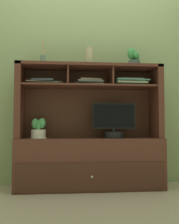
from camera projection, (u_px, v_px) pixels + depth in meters
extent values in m
cube|color=tan|center=(90.00, 189.00, 2.78)|extent=(6.00, 6.00, 0.02)
cube|color=#869A67|center=(87.00, 59.00, 3.10)|extent=(6.00, 0.02, 2.80)
cube|color=#4E261D|center=(90.00, 163.00, 2.80)|extent=(1.49, 0.42, 0.51)
cube|color=#3F2016|center=(92.00, 177.00, 2.58)|extent=(1.43, 0.01, 0.27)
sphere|color=silver|center=(92.00, 177.00, 2.56)|extent=(0.02, 0.02, 0.02)
cube|color=#4E261D|center=(20.00, 101.00, 2.76)|extent=(0.06, 0.34, 0.76)
cube|color=#4E261D|center=(156.00, 102.00, 2.90)|extent=(0.06, 0.34, 0.76)
cube|color=#3F2016|center=(88.00, 104.00, 2.99)|extent=(1.43, 0.02, 0.73)
cube|color=#4E261D|center=(90.00, 67.00, 2.85)|extent=(1.49, 0.34, 0.03)
cube|color=#4E261D|center=(90.00, 87.00, 2.84)|extent=(1.37, 0.31, 0.02)
cube|color=#4E261D|center=(68.00, 77.00, 2.83)|extent=(0.02, 0.29, 0.18)
cube|color=#4E261D|center=(111.00, 77.00, 2.87)|extent=(0.02, 0.29, 0.18)
cylinder|color=black|center=(114.00, 135.00, 2.80)|extent=(0.20, 0.20, 0.07)
cylinder|color=black|center=(114.00, 130.00, 2.80)|extent=(0.04, 0.04, 0.03)
cube|color=black|center=(114.00, 116.00, 2.81)|extent=(0.45, 0.03, 0.27)
cube|color=black|center=(114.00, 116.00, 2.80)|extent=(0.42, 0.00, 0.24)
cylinder|color=silver|center=(38.00, 134.00, 2.75)|extent=(0.15, 0.15, 0.09)
cylinder|color=silver|center=(38.00, 138.00, 2.75)|extent=(0.17, 0.17, 0.01)
ellipsoid|color=#4A9D59|center=(42.00, 123.00, 2.76)|extent=(0.08, 0.07, 0.10)
ellipsoid|color=#4A9D59|center=(39.00, 125.00, 2.80)|extent=(0.06, 0.06, 0.08)
ellipsoid|color=#4A9D59|center=(35.00, 124.00, 2.76)|extent=(0.08, 0.05, 0.10)
ellipsoid|color=#4A9D59|center=(38.00, 126.00, 2.74)|extent=(0.04, 0.05, 0.12)
cube|color=beige|center=(89.00, 85.00, 2.86)|extent=(0.31, 0.26, 0.01)
cube|color=#2C393E|center=(88.00, 84.00, 2.87)|extent=(0.30, 0.17, 0.02)
cube|color=#615F5F|center=(89.00, 82.00, 2.86)|extent=(0.28, 0.24, 0.02)
cube|color=gray|center=(89.00, 80.00, 2.87)|extent=(0.24, 0.23, 0.02)
cube|color=#3D805D|center=(130.00, 85.00, 2.86)|extent=(0.29, 0.17, 0.01)
cube|color=gray|center=(130.00, 83.00, 2.85)|extent=(0.33, 0.25, 0.02)
cube|color=#4E805E|center=(130.00, 82.00, 2.86)|extent=(0.30, 0.20, 0.02)
cube|color=#476F60|center=(131.00, 81.00, 2.87)|extent=(0.37, 0.25, 0.01)
cube|color=slate|center=(131.00, 80.00, 2.86)|extent=(0.22, 0.17, 0.01)
cube|color=#51755B|center=(45.00, 84.00, 2.81)|extent=(0.32, 0.21, 0.02)
cube|color=gray|center=(44.00, 83.00, 2.80)|extent=(0.38, 0.22, 0.01)
cube|color=#313842|center=(44.00, 81.00, 2.80)|extent=(0.24, 0.24, 0.02)
cylinder|color=slate|center=(43.00, 60.00, 2.81)|extent=(0.06, 0.06, 0.09)
cylinder|color=slate|center=(43.00, 55.00, 2.82)|extent=(0.03, 0.03, 0.02)
cylinder|color=tan|center=(44.00, 48.00, 2.82)|extent=(0.00, 0.03, 0.17)
cylinder|color=tan|center=(43.00, 48.00, 2.82)|extent=(0.02, 0.02, 0.17)
cylinder|color=tan|center=(43.00, 48.00, 2.82)|extent=(0.02, 0.01, 0.17)
cylinder|color=tan|center=(43.00, 48.00, 2.82)|extent=(0.02, 0.03, 0.17)
cylinder|color=tan|center=(43.00, 48.00, 2.82)|extent=(0.02, 0.04, 0.17)
cylinder|color=tan|center=(43.00, 48.00, 2.82)|extent=(0.04, 0.01, 0.17)
cylinder|color=tan|center=(43.00, 48.00, 2.82)|extent=(0.03, 0.02, 0.17)
cylinder|color=#43534F|center=(134.00, 64.00, 2.92)|extent=(0.12, 0.12, 0.07)
cylinder|color=#43534F|center=(134.00, 67.00, 2.92)|extent=(0.14, 0.14, 0.01)
ellipsoid|color=#378845|center=(137.00, 58.00, 2.92)|extent=(0.06, 0.08, 0.14)
ellipsoid|color=#378845|center=(135.00, 56.00, 2.94)|extent=(0.04, 0.06, 0.14)
ellipsoid|color=#378845|center=(132.00, 55.00, 2.93)|extent=(0.05, 0.08, 0.10)
ellipsoid|color=#378845|center=(131.00, 53.00, 2.90)|extent=(0.08, 0.06, 0.12)
ellipsoid|color=#378845|center=(136.00, 55.00, 2.89)|extent=(0.06, 0.05, 0.08)
cylinder|color=tan|center=(89.00, 57.00, 2.87)|extent=(0.09, 0.09, 0.19)
torus|color=tan|center=(89.00, 48.00, 2.87)|extent=(0.09, 0.09, 0.01)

